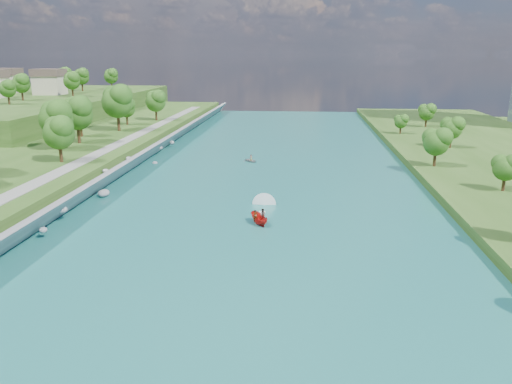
# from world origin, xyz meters

# --- Properties ---
(ground) EXTENTS (260.00, 260.00, 0.00)m
(ground) POSITION_xyz_m (0.00, 0.00, 0.00)
(ground) COLOR #2D5119
(ground) RESTS_ON ground
(river_water) EXTENTS (55.00, 240.00, 0.10)m
(river_water) POSITION_xyz_m (0.00, 20.00, 0.05)
(river_water) COLOR #19625C
(river_water) RESTS_ON ground
(ridge_west) EXTENTS (60.00, 120.00, 9.00)m
(ridge_west) POSITION_xyz_m (-82.50, 95.00, 4.50)
(ridge_west) COLOR #2D5119
(ridge_west) RESTS_ON ground
(riprap_bank) EXTENTS (4.25, 236.00, 4.12)m
(riprap_bank) POSITION_xyz_m (-25.84, 18.79, 1.79)
(riprap_bank) COLOR slate
(riprap_bank) RESTS_ON ground
(riverside_path) EXTENTS (3.00, 200.00, 0.10)m
(riverside_path) POSITION_xyz_m (-32.50, 20.00, 3.55)
(riverside_path) COLOR gray
(riverside_path) RESTS_ON berm_west
(ridge_houses) EXTENTS (29.50, 29.50, 8.40)m
(ridge_houses) POSITION_xyz_m (-88.67, 100.00, 13.31)
(ridge_houses) COLOR beige
(ridge_houses) RESTS_ON ridge_west
(trees_east) EXTENTS (15.77, 134.34, 8.62)m
(trees_east) POSITION_xyz_m (36.27, 23.97, 5.44)
(trees_east) COLOR #1F5416
(trees_east) RESTS_ON berm_east
(trees_ridge) EXTENTS (15.04, 65.27, 10.37)m
(trees_ridge) POSITION_xyz_m (-72.13, 103.31, 13.70)
(trees_ridge) COLOR #1F5416
(trees_ridge) RESTS_ON ridge_west
(motorboat) EXTENTS (3.60, 18.89, 2.03)m
(motorboat) POSITION_xyz_m (1.11, 3.92, 0.75)
(motorboat) COLOR red
(motorboat) RESTS_ON river_water
(raft) EXTENTS (3.90, 3.96, 1.51)m
(raft) POSITION_xyz_m (-4.12, 42.02, 0.47)
(raft) COLOR gray
(raft) RESTS_ON river_water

